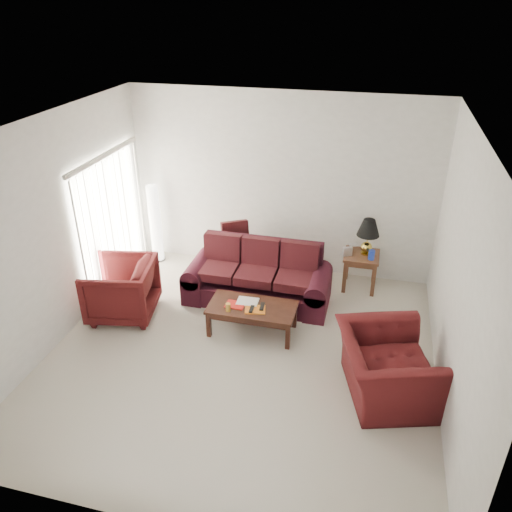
# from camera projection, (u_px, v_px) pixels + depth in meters

# --- Properties ---
(floor) EXTENTS (5.00, 5.00, 0.00)m
(floor) POSITION_uv_depth(u_px,v_px,m) (241.00, 354.00, 6.65)
(floor) COLOR beige
(floor) RESTS_ON ground
(blinds) EXTENTS (0.10, 2.00, 2.16)m
(blinds) POSITION_uv_depth(u_px,v_px,m) (113.00, 223.00, 7.77)
(blinds) COLOR silver
(blinds) RESTS_ON ground
(sofa) EXTENTS (2.23, 1.02, 0.90)m
(sofa) POSITION_uv_depth(u_px,v_px,m) (257.00, 275.00, 7.62)
(sofa) COLOR black
(sofa) RESTS_ON ground
(throw_pillow) EXTENTS (0.49, 0.41, 0.46)m
(throw_pillow) POSITION_uv_depth(u_px,v_px,m) (235.00, 234.00, 8.25)
(throw_pillow) COLOR black
(throw_pillow) RESTS_ON sofa
(end_table) EXTENTS (0.57, 0.57, 0.60)m
(end_table) POSITION_uv_depth(u_px,v_px,m) (360.00, 271.00, 8.03)
(end_table) COLOR brown
(end_table) RESTS_ON ground
(table_lamp) EXTENTS (0.40, 0.40, 0.59)m
(table_lamp) POSITION_uv_depth(u_px,v_px,m) (368.00, 237.00, 7.78)
(table_lamp) COLOR gold
(table_lamp) RESTS_ON end_table
(clock) EXTENTS (0.15, 0.10, 0.15)m
(clock) POSITION_uv_depth(u_px,v_px,m) (347.00, 251.00, 7.83)
(clock) COLOR silver
(clock) RESTS_ON end_table
(blue_canister) EXTENTS (0.11, 0.11, 0.16)m
(blue_canister) POSITION_uv_depth(u_px,v_px,m) (371.00, 255.00, 7.71)
(blue_canister) COLOR #1A33AA
(blue_canister) RESTS_ON end_table
(picture_frame) EXTENTS (0.17, 0.19, 0.05)m
(picture_frame) POSITION_uv_depth(u_px,v_px,m) (353.00, 245.00, 8.02)
(picture_frame) COLOR silver
(picture_frame) RESTS_ON end_table
(floor_lamp) EXTENTS (0.26, 0.26, 1.42)m
(floor_lamp) POSITION_uv_depth(u_px,v_px,m) (155.00, 224.00, 8.66)
(floor_lamp) COLOR white
(floor_lamp) RESTS_ON ground
(armchair_left) EXTENTS (1.11, 1.09, 0.87)m
(armchair_left) POSITION_uv_depth(u_px,v_px,m) (121.00, 289.00, 7.28)
(armchair_left) COLOR #3F0E0F
(armchair_left) RESTS_ON ground
(armchair_right) EXTENTS (1.35, 1.45, 0.78)m
(armchair_right) POSITION_uv_depth(u_px,v_px,m) (386.00, 367.00, 5.84)
(armchair_right) COLOR #400E10
(armchair_right) RESTS_ON ground
(coffee_table) EXTENTS (1.34, 0.91, 0.43)m
(coffee_table) POSITION_uv_depth(u_px,v_px,m) (252.00, 319.00, 7.00)
(coffee_table) COLOR black
(coffee_table) RESTS_ON ground
(magazine_red) EXTENTS (0.27, 0.21, 0.02)m
(magazine_red) POSITION_uv_depth(u_px,v_px,m) (235.00, 305.00, 6.92)
(magazine_red) COLOR red
(magazine_red) RESTS_ON coffee_table
(magazine_white) EXTENTS (0.31, 0.24, 0.02)m
(magazine_white) POSITION_uv_depth(u_px,v_px,m) (248.00, 302.00, 6.99)
(magazine_white) COLOR white
(magazine_white) RESTS_ON coffee_table
(magazine_orange) EXTENTS (0.31, 0.26, 0.02)m
(magazine_orange) POSITION_uv_depth(u_px,v_px,m) (255.00, 310.00, 6.82)
(magazine_orange) COLOR orange
(magazine_orange) RESTS_ON coffee_table
(remote_a) EXTENTS (0.06, 0.17, 0.02)m
(remote_a) POSITION_uv_depth(u_px,v_px,m) (252.00, 309.00, 6.79)
(remote_a) COLOR black
(remote_a) RESTS_ON coffee_table
(remote_b) EXTENTS (0.07, 0.19, 0.02)m
(remote_b) POSITION_uv_depth(u_px,v_px,m) (262.00, 306.00, 6.85)
(remote_b) COLOR black
(remote_b) RESTS_ON coffee_table
(yellow_glass) EXTENTS (0.08, 0.08, 0.12)m
(yellow_glass) POSITION_uv_depth(u_px,v_px,m) (228.00, 307.00, 6.78)
(yellow_glass) COLOR gold
(yellow_glass) RESTS_ON coffee_table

